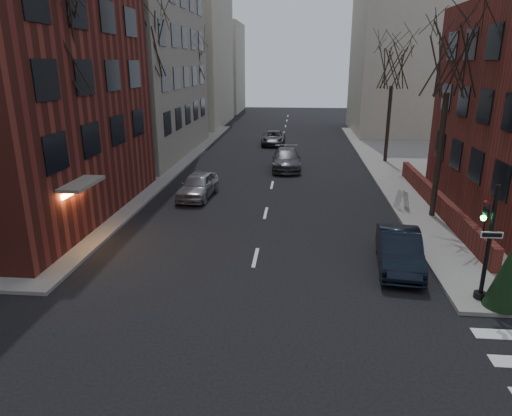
{
  "coord_description": "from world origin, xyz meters",
  "views": [
    {
      "loc": [
        1.64,
        -5.57,
        7.82
      ],
      "look_at": [
        -0.03,
        12.6,
        2.0
      ],
      "focal_mm": 32.0,
      "sensor_mm": 36.0,
      "label": 1
    }
  ],
  "objects": [
    {
      "name": "evergreen_shrub",
      "position": [
        8.48,
        8.5,
        1.13
      ],
      "size": [
        1.3,
        1.3,
        1.96
      ],
      "primitive_type": "cone",
      "rotation": [
        0.0,
        0.0,
        0.11
      ],
      "color": "black",
      "rests_on": "sidewalk_far_right"
    },
    {
      "name": "parked_sedan",
      "position": [
        5.77,
        11.59,
        0.75
      ],
      "size": [
        2.04,
        4.67,
        1.49
      ],
      "primitive_type": "imported",
      "rotation": [
        0.0,
        0.0,
        -0.1
      ],
      "color": "black",
      "rests_on": "ground"
    },
    {
      "name": "car_lane_gray",
      "position": [
        0.8,
        28.95,
        0.77
      ],
      "size": [
        2.33,
        5.39,
        1.54
      ],
      "primitive_type": "imported",
      "rotation": [
        0.0,
        0.0,
        0.03
      ],
      "color": "#434348",
      "rests_on": "ground"
    },
    {
      "name": "streetlamp_near",
      "position": [
        -8.2,
        22.0,
        4.24
      ],
      "size": [
        0.36,
        0.36,
        6.28
      ],
      "color": "black",
      "rests_on": "sidewalk_far_left"
    },
    {
      "name": "tree_left_a",
      "position": [
        -8.8,
        14.0,
        8.47
      ],
      "size": [
        4.18,
        4.18,
        10.26
      ],
      "color": "#2D231C",
      "rests_on": "sidewalk_far_left"
    },
    {
      "name": "building_distant_la",
      "position": [
        -15.0,
        55.0,
        9.0
      ],
      "size": [
        14.0,
        16.0,
        18.0
      ],
      "primitive_type": "cube",
      "color": "#B7AF9B",
      "rests_on": "ground"
    },
    {
      "name": "building_distant_lb",
      "position": [
        -13.0,
        72.0,
        7.0
      ],
      "size": [
        10.0,
        12.0,
        14.0
      ],
      "primitive_type": "cube",
      "color": "#B7AF9B",
      "rests_on": "ground"
    },
    {
      "name": "tree_left_b",
      "position": [
        -8.8,
        26.0,
        8.91
      ],
      "size": [
        4.4,
        4.4,
        10.8
      ],
      "color": "#2D231C",
      "rests_on": "sidewalk_far_left"
    },
    {
      "name": "tree_right_b",
      "position": [
        8.8,
        32.0,
        7.59
      ],
      "size": [
        3.74,
        3.74,
        9.18
      ],
      "color": "#2D231C",
      "rests_on": "sidewalk_far_right"
    },
    {
      "name": "traffic_signal",
      "position": [
        7.94,
        8.99,
        1.91
      ],
      "size": [
        0.76,
        0.44,
        4.0
      ],
      "color": "black",
      "rests_on": "sidewalk_far_right"
    },
    {
      "name": "building_distant_ra",
      "position": [
        15.0,
        50.0,
        8.0
      ],
      "size": [
        14.0,
        14.0,
        16.0
      ],
      "primitive_type": "cube",
      "color": "#B7AF9B",
      "rests_on": "ground"
    },
    {
      "name": "car_lane_far",
      "position": [
        -0.8,
        39.91,
        0.67
      ],
      "size": [
        2.24,
        4.84,
        1.34
      ],
      "primitive_type": "imported",
      "rotation": [
        0.0,
        0.0,
        0.0
      ],
      "color": "#3A3B3F",
      "rests_on": "ground"
    },
    {
      "name": "streetlamp_far",
      "position": [
        -8.2,
        42.0,
        4.24
      ],
      "size": [
        0.36,
        0.36,
        6.28
      ],
      "color": "black",
      "rests_on": "sidewalk_far_left"
    },
    {
      "name": "tree_left_c",
      "position": [
        -8.8,
        40.0,
        8.03
      ],
      "size": [
        3.96,
        3.96,
        9.72
      ],
      "color": "#2D231C",
      "rests_on": "sidewalk_far_left"
    },
    {
      "name": "car_lane_silver",
      "position": [
        -4.31,
        20.68,
        0.75
      ],
      "size": [
        2.12,
        4.55,
        1.51
      ],
      "primitive_type": "imported",
      "rotation": [
        0.0,
        0.0,
        -0.08
      ],
      "color": "#99989E",
      "rests_on": "ground"
    },
    {
      "name": "tree_right_a",
      "position": [
        8.8,
        18.0,
        8.03
      ],
      "size": [
        3.96,
        3.96,
        9.72
      ],
      "color": "#2D231C",
      "rests_on": "sidewalk_far_right"
    },
    {
      "name": "sandwich_board",
      "position": [
        7.45,
        19.02,
        0.67
      ],
      "size": [
        0.59,
        0.73,
        1.03
      ],
      "primitive_type": "cube",
      "rotation": [
        0.0,
        0.0,
        0.22
      ],
      "color": "white",
      "rests_on": "sidewalk_far_right"
    },
    {
      "name": "low_wall_right",
      "position": [
        9.3,
        19.0,
        0.65
      ],
      "size": [
        0.35,
        16.0,
        1.0
      ],
      "primitive_type": "cube",
      "color": "maroon",
      "rests_on": "sidewalk_far_right"
    }
  ]
}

